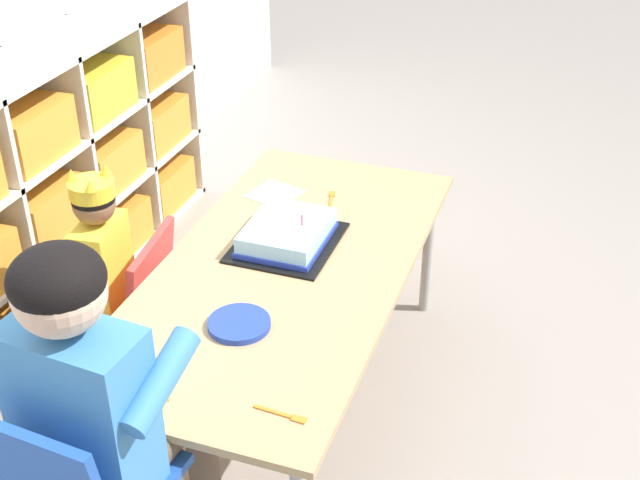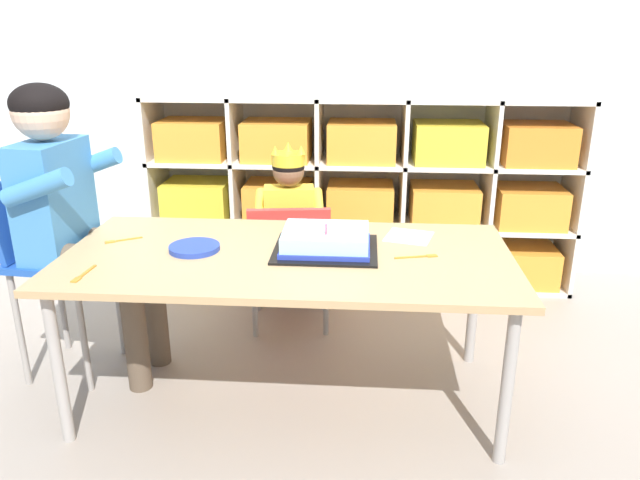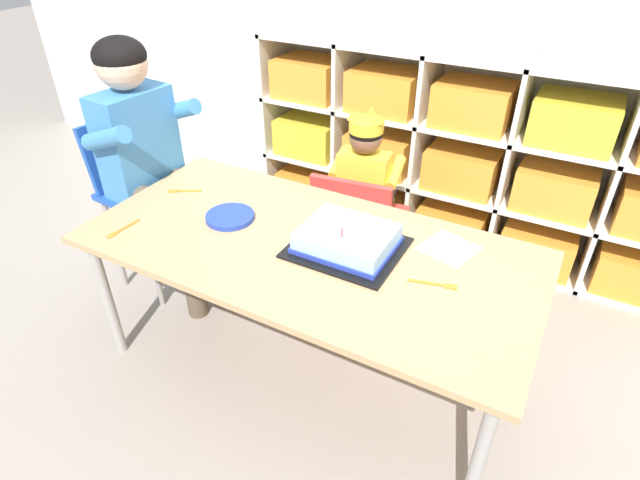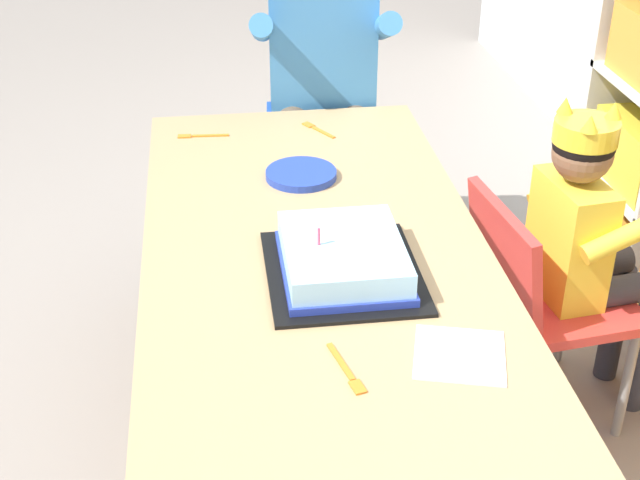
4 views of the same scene
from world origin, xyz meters
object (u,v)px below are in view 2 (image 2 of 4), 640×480
at_px(activity_table, 288,265).
at_px(fork_at_table_front_edge, 83,275).
at_px(classroom_chair_adult_side, 49,254).
at_px(fork_by_napkin, 121,240).
at_px(child_with_crown, 289,213).
at_px(fork_near_child_seat, 419,257).
at_px(birthday_cake_on_tray, 326,242).
at_px(paper_plate_stack, 194,248).
at_px(classroom_chair_blue, 290,253).
at_px(adult_helper_seated, 71,201).

xyz_separation_m(activity_table, fork_at_table_front_edge, (-0.60, -0.23, 0.04)).
height_order(activity_table, classroom_chair_adult_side, classroom_chair_adult_side).
height_order(activity_table, fork_by_napkin, fork_by_napkin).
bearing_deg(fork_at_table_front_edge, child_with_crown, -27.60).
bearing_deg(fork_near_child_seat, fork_at_table_front_edge, -1.15).
xyz_separation_m(birthday_cake_on_tray, fork_near_child_seat, (0.31, -0.04, -0.03)).
relative_size(activity_table, paper_plate_stack, 8.75).
bearing_deg(classroom_chair_blue, birthday_cake_on_tray, 103.70).
xyz_separation_m(activity_table, child_with_crown, (-0.07, 0.63, -0.01)).
bearing_deg(classroom_chair_adult_side, adult_helper_seated, -90.00).
height_order(paper_plate_stack, fork_near_child_seat, paper_plate_stack).
bearing_deg(activity_table, paper_plate_stack, 178.86).
xyz_separation_m(paper_plate_stack, fork_at_table_front_edge, (-0.28, -0.24, -0.01)).
relative_size(child_with_crown, fork_by_napkin, 6.82).
height_order(adult_helper_seated, fork_at_table_front_edge, adult_helper_seated).
bearing_deg(classroom_chair_adult_side, classroom_chair_blue, -60.13).
relative_size(child_with_crown, classroom_chair_adult_side, 1.07).
bearing_deg(classroom_chair_adult_side, fork_by_napkin, -95.30).
distance_m(classroom_chair_adult_side, paper_plate_stack, 0.61).
relative_size(fork_near_child_seat, fork_at_table_front_edge, 1.07).
distance_m(paper_plate_stack, fork_by_napkin, 0.29).
relative_size(fork_near_child_seat, fork_by_napkin, 1.22).
height_order(child_with_crown, classroom_chair_adult_side, child_with_crown).
relative_size(activity_table, birthday_cake_on_tray, 4.30).
xyz_separation_m(classroom_chair_blue, child_with_crown, (-0.01, 0.10, 0.15)).
relative_size(paper_plate_stack, fork_at_table_front_edge, 1.26).
height_order(child_with_crown, adult_helper_seated, adult_helper_seated).
relative_size(child_with_crown, fork_at_table_front_edge, 5.98).
bearing_deg(fork_at_table_front_edge, birthday_cake_on_tray, -65.83).
bearing_deg(birthday_cake_on_tray, child_with_crown, 108.39).
distance_m(child_with_crown, classroom_chair_adult_side, 0.97).
height_order(birthday_cake_on_tray, fork_near_child_seat, birthday_cake_on_tray).
xyz_separation_m(activity_table, birthday_cake_on_tray, (0.13, 0.04, 0.07)).
height_order(classroom_chair_adult_side, fork_by_napkin, classroom_chair_adult_side).
height_order(classroom_chair_blue, classroom_chair_adult_side, classroom_chair_adult_side).
distance_m(activity_table, child_with_crown, 0.64).
xyz_separation_m(child_with_crown, fork_at_table_front_edge, (-0.52, -0.86, 0.06)).
bearing_deg(child_with_crown, activity_table, 89.45).
relative_size(child_with_crown, paper_plate_stack, 4.73).
distance_m(classroom_chair_blue, adult_helper_seated, 0.89).
height_order(fork_near_child_seat, fork_at_table_front_edge, same).
relative_size(classroom_chair_blue, fork_at_table_front_edge, 4.32).
distance_m(adult_helper_seated, fork_near_child_seat, 1.23).
bearing_deg(child_with_crown, classroom_chair_blue, 89.33).
xyz_separation_m(adult_helper_seated, paper_plate_stack, (0.47, -0.12, -0.12)).
bearing_deg(fork_at_table_front_edge, activity_table, -65.18).
relative_size(adult_helper_seated, fork_by_napkin, 9.22).
xyz_separation_m(classroom_chair_blue, fork_by_napkin, (-0.54, -0.45, 0.20)).
height_order(child_with_crown, fork_at_table_front_edge, child_with_crown).
height_order(adult_helper_seated, fork_by_napkin, adult_helper_seated).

